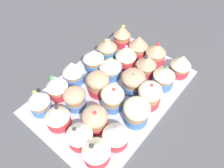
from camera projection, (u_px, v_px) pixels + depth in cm
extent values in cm
cube|color=#4C4C51|center=(112.00, 96.00, 63.91)|extent=(180.00, 180.00, 3.00)
cube|color=silver|center=(112.00, 92.00, 62.27)|extent=(44.12, 30.50, 1.20)
cylinder|color=#D1333D|center=(97.00, 155.00, 49.04)|extent=(6.01, 6.01, 2.46)
cylinder|color=#AD7F51|center=(96.00, 152.00, 47.59)|extent=(5.48, 5.48, 1.25)
cone|color=#F4EDC6|center=(96.00, 148.00, 45.94)|extent=(6.31, 6.31, 2.97)
sphere|color=#333338|center=(91.00, 146.00, 44.84)|extent=(1.05, 1.05, 1.05)
cylinder|color=#D1333D|center=(116.00, 139.00, 51.49)|extent=(5.91, 5.91, 2.36)
cylinder|color=#AD7F51|center=(116.00, 136.00, 50.17)|extent=(5.33, 5.33, 1.01)
cone|color=white|center=(116.00, 131.00, 48.50)|extent=(6.20, 6.20, 3.27)
cylinder|color=#477AC6|center=(136.00, 117.00, 54.97)|extent=(6.08, 6.08, 2.74)
cylinder|color=#AD7F51|center=(136.00, 113.00, 53.41)|extent=(5.76, 5.76, 1.25)
ellipsoid|color=#F4EDC6|center=(137.00, 108.00, 51.92)|extent=(6.57, 6.57, 4.27)
cylinder|color=#D1333D|center=(148.00, 100.00, 58.35)|extent=(6.03, 6.03, 2.31)
cylinder|color=#AD7F51|center=(149.00, 96.00, 56.83)|extent=(5.50, 5.50, 1.59)
ellipsoid|color=#F4EDC6|center=(150.00, 91.00, 55.18)|extent=(6.14, 6.14, 4.38)
sphere|color=red|center=(152.00, 86.00, 53.68)|extent=(0.99, 0.99, 0.99)
cylinder|color=#477AC6|center=(162.00, 82.00, 62.03)|extent=(5.93, 5.93, 2.73)
cylinder|color=#AD7F51|center=(164.00, 77.00, 60.40)|extent=(5.26, 5.26, 1.46)
cone|color=#F4EDC6|center=(165.00, 72.00, 58.62)|extent=(6.02, 6.02, 3.08)
sphere|color=#4CB266|center=(167.00, 68.00, 57.56)|extent=(0.88, 0.88, 0.88)
cylinder|color=#D1333D|center=(179.00, 70.00, 65.03)|extent=(5.72, 5.72, 2.34)
cylinder|color=#AD7F51|center=(180.00, 66.00, 63.64)|extent=(5.39, 5.39, 1.22)
cone|color=#F4EDC6|center=(182.00, 60.00, 61.78)|extent=(5.93, 5.93, 3.54)
cylinder|color=#D1333D|center=(81.00, 140.00, 51.38)|extent=(5.67, 5.67, 2.37)
cylinder|color=#AD7F51|center=(80.00, 136.00, 49.89)|extent=(5.20, 5.20, 1.46)
cone|color=white|center=(79.00, 132.00, 48.19)|extent=(6.11, 6.11, 2.89)
sphere|color=#333338|center=(74.00, 129.00, 47.13)|extent=(0.84, 0.84, 0.84)
cylinder|color=#D1333D|center=(96.00, 123.00, 54.08)|extent=(5.94, 5.94, 2.26)
cylinder|color=#AD7F51|center=(95.00, 120.00, 52.75)|extent=(5.61, 5.61, 1.15)
ellipsoid|color=tan|center=(95.00, 116.00, 51.34)|extent=(6.14, 6.14, 4.12)
sphere|color=red|center=(95.00, 113.00, 49.66)|extent=(1.02, 1.02, 1.02)
cylinder|color=#477AC6|center=(112.00, 103.00, 57.73)|extent=(5.90, 5.90, 2.51)
cylinder|color=#AD7F51|center=(112.00, 99.00, 56.25)|extent=(5.40, 5.40, 1.28)
ellipsoid|color=#F4EDC6|center=(112.00, 94.00, 54.81)|extent=(6.02, 6.02, 4.05)
sphere|color=red|center=(114.00, 90.00, 53.35)|extent=(0.99, 0.99, 0.99)
cylinder|color=#477AC6|center=(133.00, 86.00, 61.23)|extent=(5.96, 5.96, 2.56)
cylinder|color=#AD7F51|center=(133.00, 82.00, 59.79)|extent=(5.60, 5.60, 1.11)
ellipsoid|color=tan|center=(134.00, 78.00, 58.49)|extent=(6.56, 6.56, 3.69)
sphere|color=#4CB266|center=(134.00, 75.00, 56.93)|extent=(0.86, 0.86, 0.86)
cylinder|color=#D1333D|center=(145.00, 71.00, 64.56)|extent=(5.37, 5.37, 2.76)
cylinder|color=#AD7F51|center=(146.00, 66.00, 62.90)|extent=(4.96, 4.96, 1.51)
cone|color=tan|center=(147.00, 60.00, 60.96)|extent=(5.74, 5.74, 3.46)
sphere|color=#333338|center=(146.00, 57.00, 59.54)|extent=(1.18, 1.18, 1.18)
cylinder|color=#D1333D|center=(154.00, 59.00, 67.90)|extent=(5.95, 5.95, 2.63)
cylinder|color=#AD7F51|center=(156.00, 54.00, 66.28)|extent=(5.34, 5.34, 1.50)
cone|color=tan|center=(157.00, 48.00, 64.43)|extent=(6.08, 6.08, 3.24)
sphere|color=red|center=(158.00, 44.00, 63.24)|extent=(1.13, 1.13, 1.13)
cylinder|color=#D1333D|center=(59.00, 121.00, 54.53)|extent=(6.00, 6.00, 2.28)
cylinder|color=#AD7F51|center=(58.00, 117.00, 53.23)|extent=(5.31, 5.31, 1.05)
cone|color=#F4EDC6|center=(56.00, 112.00, 51.41)|extent=(6.11, 6.11, 3.63)
sphere|color=#333338|center=(56.00, 108.00, 50.23)|extent=(0.94, 0.94, 0.94)
cylinder|color=#477AC6|center=(76.00, 103.00, 57.84)|extent=(5.38, 5.38, 2.29)
cylinder|color=#AD7F51|center=(75.00, 99.00, 56.42)|extent=(4.83, 4.83, 1.37)
ellipsoid|color=tan|center=(74.00, 95.00, 55.11)|extent=(5.68, 5.68, 3.31)
cylinder|color=#D1333D|center=(99.00, 89.00, 60.50)|extent=(5.70, 5.70, 2.75)
cylinder|color=#AD7F51|center=(98.00, 84.00, 58.91)|extent=(5.35, 5.35, 1.31)
ellipsoid|color=tan|center=(98.00, 80.00, 57.51)|extent=(6.08, 6.08, 3.79)
sphere|color=#EAD64C|center=(97.00, 76.00, 56.02)|extent=(0.71, 0.71, 0.71)
cylinder|color=#477AC6|center=(111.00, 72.00, 64.48)|extent=(6.06, 6.06, 2.43)
cylinder|color=#AD7F51|center=(111.00, 68.00, 63.06)|extent=(5.53, 5.53, 1.20)
cone|color=#F4EDC6|center=(111.00, 62.00, 61.17)|extent=(6.46, 6.46, 3.64)
sphere|color=#4CB266|center=(112.00, 58.00, 59.81)|extent=(0.67, 0.67, 0.67)
cylinder|color=#D1333D|center=(126.00, 62.00, 67.13)|extent=(5.74, 5.74, 2.57)
cylinder|color=#AD7F51|center=(126.00, 57.00, 65.68)|extent=(5.16, 5.16, 1.15)
cone|color=#F4EDC6|center=(126.00, 51.00, 63.77)|extent=(6.27, 6.27, 3.72)
sphere|color=pink|center=(126.00, 47.00, 62.48)|extent=(1.03, 1.03, 1.03)
cylinder|color=#D1333D|center=(138.00, 52.00, 69.83)|extent=(5.49, 5.49, 2.43)
cylinder|color=#AD7F51|center=(138.00, 48.00, 68.28)|extent=(5.07, 5.07, 1.55)
cone|color=tan|center=(139.00, 41.00, 66.28)|extent=(5.89, 5.89, 3.56)
cylinder|color=#477AC6|center=(41.00, 107.00, 56.97)|extent=(5.36, 5.36, 2.32)
cylinder|color=#AD7F51|center=(40.00, 103.00, 55.46)|extent=(4.87, 4.87, 1.57)
cone|color=white|center=(37.00, 97.00, 53.29)|extent=(5.67, 5.67, 3.99)
sphere|color=#EAD64C|center=(34.00, 92.00, 51.85)|extent=(0.98, 0.98, 0.98)
cylinder|color=#D1333D|center=(59.00, 92.00, 59.86)|extent=(5.35, 5.35, 2.49)
cylinder|color=#AD7F51|center=(57.00, 88.00, 58.31)|extent=(5.11, 5.11, 1.47)
cone|color=white|center=(55.00, 82.00, 56.18)|extent=(5.82, 5.82, 3.98)
sphere|color=#4CB266|center=(52.00, 78.00, 54.61)|extent=(1.14, 1.14, 1.14)
cylinder|color=#477AC6|center=(74.00, 78.00, 63.14)|extent=(5.81, 5.81, 2.57)
cylinder|color=#AD7F51|center=(73.00, 73.00, 61.67)|extent=(5.43, 5.43, 1.18)
cone|color=white|center=(72.00, 67.00, 59.77)|extent=(5.93, 5.93, 3.69)
cylinder|color=#477AC6|center=(94.00, 65.00, 66.10)|extent=(5.53, 5.53, 2.78)
cylinder|color=#AD7F51|center=(94.00, 60.00, 64.43)|extent=(5.23, 5.23, 1.48)
cone|color=white|center=(93.00, 55.00, 62.76)|extent=(6.05, 6.05, 2.82)
cylinder|color=#477AC6|center=(107.00, 53.00, 69.55)|extent=(5.70, 5.70, 2.61)
cylinder|color=#AD7F51|center=(107.00, 48.00, 68.09)|extent=(5.13, 5.13, 1.12)
cone|color=tan|center=(107.00, 43.00, 66.53)|extent=(5.99, 5.99, 2.88)
sphere|color=#EAD64C|center=(106.00, 40.00, 65.46)|extent=(0.94, 0.94, 0.94)
cylinder|color=#D1333D|center=(122.00, 42.00, 72.86)|extent=(5.43, 5.43, 2.66)
cylinder|color=#AD7F51|center=(122.00, 37.00, 71.21)|extent=(4.78, 4.78, 1.58)
cone|color=tan|center=(122.00, 30.00, 69.32)|extent=(5.43, 5.43, 3.26)
sphere|color=#EAD64C|center=(123.00, 27.00, 68.19)|extent=(1.15, 1.15, 1.15)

